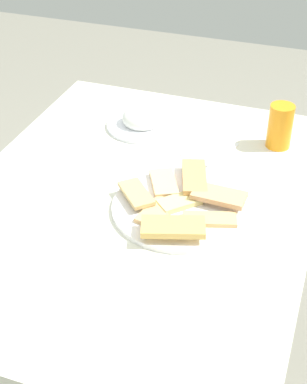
# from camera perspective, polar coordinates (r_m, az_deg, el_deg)

# --- Properties ---
(dining_table) EXTENTS (1.11, 0.84, 0.74)m
(dining_table) POSITION_cam_1_polar(r_m,az_deg,el_deg) (1.44, -1.65, -3.27)
(dining_table) COLOR silver
(dining_table) RESTS_ON ground_plane
(pide_platter) EXTENTS (0.33, 0.32, 0.04)m
(pide_platter) POSITION_cam_1_polar(r_m,az_deg,el_deg) (1.34, 2.66, -1.28)
(pide_platter) COLOR white
(pide_platter) RESTS_ON dining_table
(salad_plate_greens) EXTENTS (0.20, 0.20, 0.07)m
(salad_plate_greens) POSITION_cam_1_polar(r_m,az_deg,el_deg) (1.67, -1.08, 7.07)
(salad_plate_greens) COLOR white
(salad_plate_greens) RESTS_ON dining_table
(soda_can) EXTENTS (0.08, 0.08, 0.12)m
(soda_can) POSITION_cam_1_polar(r_m,az_deg,el_deg) (1.60, 12.36, 6.35)
(soda_can) COLOR orange
(soda_can) RESTS_ON dining_table
(paper_napkin) EXTENTS (0.14, 0.14, 0.00)m
(paper_napkin) POSITION_cam_1_polar(r_m,az_deg,el_deg) (1.58, 5.52, 4.20)
(paper_napkin) COLOR white
(paper_napkin) RESTS_ON dining_table
(fork) EXTENTS (0.18, 0.03, 0.00)m
(fork) POSITION_cam_1_polar(r_m,az_deg,el_deg) (1.57, 6.17, 4.21)
(fork) COLOR silver
(fork) RESTS_ON paper_napkin
(spoon) EXTENTS (0.17, 0.03, 0.00)m
(spoon) POSITION_cam_1_polar(r_m,az_deg,el_deg) (1.58, 4.90, 4.44)
(spoon) COLOR silver
(spoon) RESTS_ON paper_napkin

